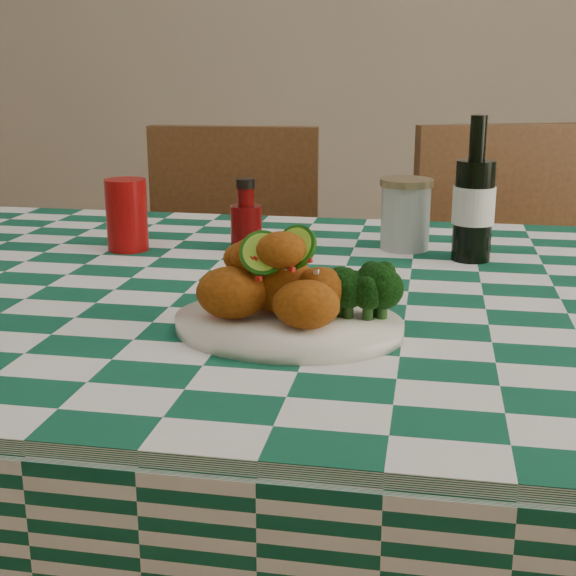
% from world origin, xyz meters
% --- Properties ---
extents(dining_table, '(1.66, 1.06, 0.79)m').
position_xyz_m(dining_table, '(0.00, 0.00, 0.39)').
color(dining_table, '#104F38').
rests_on(dining_table, ground).
extents(plate, '(0.29, 0.24, 0.02)m').
position_xyz_m(plate, '(-0.03, -0.20, 0.80)').
color(plate, white).
rests_on(plate, dining_table).
extents(fried_chicken_pile, '(0.16, 0.12, 0.10)m').
position_xyz_m(fried_chicken_pile, '(-0.04, -0.20, 0.86)').
color(fried_chicken_pile, '#95490E').
rests_on(fried_chicken_pile, plate).
extents(broccoli_side, '(0.08, 0.08, 0.06)m').
position_xyz_m(broccoli_side, '(0.05, -0.19, 0.84)').
color(broccoli_side, black).
rests_on(broccoli_side, plate).
extents(red_tumbler, '(0.09, 0.09, 0.12)m').
position_xyz_m(red_tumbler, '(-0.38, 0.17, 0.85)').
color(red_tumbler, '#910708').
rests_on(red_tumbler, dining_table).
extents(ketchup_bottle, '(0.06, 0.06, 0.12)m').
position_xyz_m(ketchup_bottle, '(-0.18, 0.21, 0.85)').
color(ketchup_bottle, '#5E0405').
rests_on(ketchup_bottle, dining_table).
extents(mason_jar, '(0.12, 0.12, 0.12)m').
position_xyz_m(mason_jar, '(0.09, 0.26, 0.85)').
color(mason_jar, '#B2BCBA').
rests_on(mason_jar, dining_table).
extents(beer_bottle, '(0.08, 0.08, 0.23)m').
position_xyz_m(beer_bottle, '(0.19, 0.20, 0.90)').
color(beer_bottle, black).
rests_on(beer_bottle, dining_table).
extents(wooden_chair_left, '(0.47, 0.49, 0.94)m').
position_xyz_m(wooden_chair_left, '(-0.35, 0.68, 0.47)').
color(wooden_chair_left, '#472814').
rests_on(wooden_chair_left, ground).
extents(wooden_chair_right, '(0.57, 0.58, 0.95)m').
position_xyz_m(wooden_chair_right, '(0.36, 0.71, 0.48)').
color(wooden_chair_right, '#472814').
rests_on(wooden_chair_right, ground).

